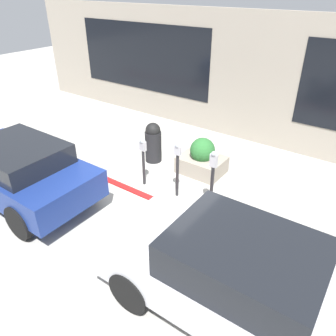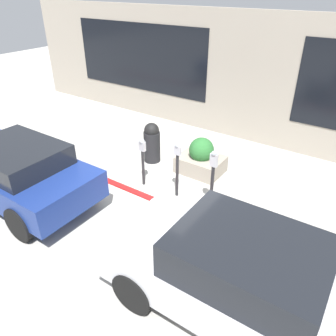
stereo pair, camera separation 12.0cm
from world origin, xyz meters
name	(u,v)px [view 1 (the left image)]	position (x,y,z in m)	size (l,w,h in m)	color
ground_plane	(165,203)	(0.00, 0.00, 0.00)	(40.00, 40.00, 0.00)	#ADAAA3
curb_strip	(163,204)	(0.00, 0.08, 0.02)	(19.00, 0.16, 0.04)	red
building_facade	(252,80)	(0.00, -4.47, 1.96)	(19.00, 0.17, 3.91)	#9E9384
parking_meter_nearest	(213,174)	(-0.98, -0.42, 0.94)	(0.16, 0.14, 1.49)	#232326
parking_meter_second	(178,162)	(-0.05, -0.42, 0.92)	(0.16, 0.14, 1.42)	#232326
parking_meter_middle	(143,155)	(0.93, -0.35, 0.85)	(0.16, 0.14, 1.28)	#232326
planter_box	(202,159)	(0.05, -1.75, 0.39)	(1.19, 0.93, 1.00)	gray
parked_car_front	(234,275)	(-2.56, 1.76, 0.80)	(4.11, 1.92, 1.51)	#B7B7BC
parked_car_middle	(18,169)	(2.88, 1.82, 0.79)	(4.03, 1.88, 1.46)	navy
trash_bin	(153,142)	(1.52, -1.50, 0.59)	(0.47, 0.47, 1.17)	black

